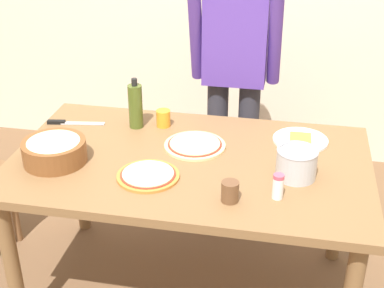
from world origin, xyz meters
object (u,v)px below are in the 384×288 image
(dining_table, at_px, (190,176))
(chef_knife, at_px, (69,123))
(person_cook, at_px, (235,66))
(cup_orange, at_px, (163,118))
(pizza_cooked_on_tray, at_px, (148,175))
(olive_oil_bottle, at_px, (136,106))
(salt_shaker, at_px, (278,186))
(plate_with_slice, at_px, (300,140))
(cup_small_brown, at_px, (230,191))
(steel_pot, at_px, (296,163))
(popcorn_bowl, at_px, (54,149))
(pizza_raw_on_board, at_px, (195,145))

(dining_table, relative_size, chef_knife, 5.51)
(person_cook, bearing_deg, cup_orange, -123.57)
(pizza_cooked_on_tray, height_order, olive_oil_bottle, olive_oil_bottle)
(person_cook, xyz_separation_m, salt_shaker, (0.30, -1.00, -0.13))
(plate_with_slice, distance_m, cup_small_brown, 0.62)
(cup_small_brown, bearing_deg, plate_with_slice, 65.12)
(olive_oil_bottle, distance_m, steel_pot, 0.86)
(dining_table, relative_size, person_cook, 0.99)
(steel_pot, height_order, cup_orange, steel_pot)
(dining_table, xyz_separation_m, cup_orange, (-0.20, 0.31, 0.13))
(cup_orange, bearing_deg, dining_table, -57.41)
(dining_table, relative_size, popcorn_bowl, 5.71)
(popcorn_bowl, bearing_deg, dining_table, 13.17)
(cup_orange, bearing_deg, plate_with_slice, -3.33)
(pizza_raw_on_board, bearing_deg, cup_small_brown, -62.44)
(cup_small_brown, bearing_deg, pizza_raw_on_board, 117.56)
(dining_table, distance_m, salt_shaker, 0.49)
(pizza_raw_on_board, height_order, chef_knife, pizza_raw_on_board)
(pizza_raw_on_board, bearing_deg, olive_oil_bottle, 154.80)
(pizza_cooked_on_tray, distance_m, cup_small_brown, 0.38)
(salt_shaker, bearing_deg, olive_oil_bottle, 144.78)
(popcorn_bowl, distance_m, steel_pot, 1.05)
(olive_oil_bottle, bearing_deg, salt_shaker, -35.22)
(popcorn_bowl, height_order, salt_shaker, popcorn_bowl)
(pizza_raw_on_board, relative_size, olive_oil_bottle, 1.12)
(steel_pot, relative_size, cup_small_brown, 2.04)
(dining_table, bearing_deg, steel_pot, -7.70)
(cup_small_brown, xyz_separation_m, salt_shaker, (0.18, 0.06, 0.01))
(dining_table, bearing_deg, pizza_cooked_on_tray, -127.27)
(person_cook, relative_size, pizza_raw_on_board, 5.65)
(dining_table, distance_m, chef_knife, 0.72)
(popcorn_bowl, bearing_deg, cup_small_brown, -11.43)
(olive_oil_bottle, relative_size, cup_orange, 3.01)
(dining_table, height_order, steel_pot, steel_pot)
(dining_table, xyz_separation_m, popcorn_bowl, (-0.58, -0.14, 0.15))
(pizza_raw_on_board, xyz_separation_m, olive_oil_bottle, (-0.33, 0.16, 0.10))
(olive_oil_bottle, bearing_deg, plate_with_slice, -0.42)
(plate_with_slice, xyz_separation_m, chef_knife, (-1.16, -0.03, -0.00))
(dining_table, height_order, plate_with_slice, plate_with_slice)
(plate_with_slice, relative_size, popcorn_bowl, 0.93)
(person_cook, height_order, plate_with_slice, person_cook)
(salt_shaker, bearing_deg, chef_knife, 156.01)
(pizza_cooked_on_tray, height_order, chef_knife, pizza_cooked_on_tray)
(pizza_cooked_on_tray, relative_size, cup_small_brown, 3.14)
(pizza_raw_on_board, distance_m, popcorn_bowl, 0.64)
(plate_with_slice, height_order, salt_shaker, salt_shaker)
(dining_table, height_order, popcorn_bowl, popcorn_bowl)
(cup_orange, xyz_separation_m, chef_knife, (-0.48, -0.07, -0.04))
(dining_table, relative_size, steel_pot, 9.22)
(plate_with_slice, xyz_separation_m, popcorn_bowl, (-1.06, -0.40, 0.05))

